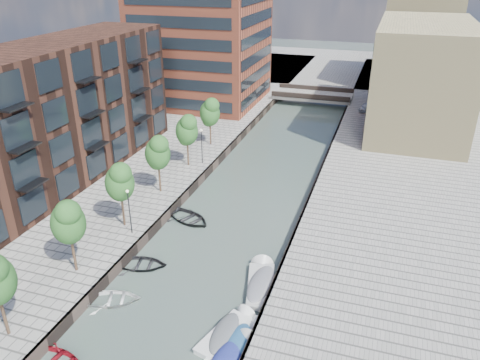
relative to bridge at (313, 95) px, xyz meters
The scene contains 25 objects.
water 32.03m from the bridge, 90.00° to the right, with size 300.00×300.00×0.00m, color #38473F.
quay_left 48.17m from the bridge, 138.37° to the right, with size 60.00×140.00×1.00m, color gray.
quay_right 35.79m from the bridge, 63.43° to the right, with size 20.00×140.00×1.00m, color gray.
quay_wall_left 32.59m from the bridge, 100.79° to the right, with size 0.25×140.00×1.00m, color #332823.
quay_wall_right 32.59m from the bridge, 79.21° to the right, with size 0.25×140.00×1.00m, color #332823.
far_closure 28.01m from the bridge, 90.00° to the left, with size 80.00×40.00×1.00m, color gray.
apartment_block 46.99m from the bridge, 115.46° to the right, with size 8.00×38.00×14.00m, color black.
tower 23.48m from the bridge, 157.62° to the right, with size 18.00×18.00×30.00m, color brown.
tan_block_near 19.99m from the bridge, 32.01° to the right, with size 12.00×25.00×14.00m, color tan.
tan_block_far 23.87m from the bridge, 45.00° to the left, with size 12.00×20.00×16.00m, color tan.
bridge is the anchor object (origin of this frame).
tree_2 54.81m from the bridge, 98.95° to the right, with size 2.50×2.50×5.95m.
tree_3 47.92m from the bridge, 100.25° to the right, with size 2.50×2.50×5.95m.
tree_4 41.08m from the bridge, 102.00° to the right, with size 2.50×2.50×5.95m.
tree_5 34.30m from the bridge, 104.44° to the right, with size 2.50×2.50×5.95m.
tree_6 27.63m from the bridge, 108.10° to the right, with size 2.50×2.50×5.95m.
lamp_1 48.58m from the bridge, 98.53° to the right, with size 0.24×0.24×4.12m.
lamp_2 32.87m from the bridge, 102.68° to the right, with size 0.24×0.24×4.12m.
sloop_1 51.14m from the bridge, 95.39° to the right, with size 3.02×4.22×0.87m, color black.
sloop_3 55.54m from the bridge, 94.79° to the right, with size 2.90×4.06×0.84m, color white.
sloop_4 43.23m from the bridge, 95.43° to the right, with size 3.36×4.70×0.97m, color black.
motorboat_1 55.95m from the bridge, 85.56° to the right, with size 2.95×5.09×1.61m.
motorboat_3 56.74m from the bridge, 84.51° to the right, with size 3.12×5.02×1.58m.
motorboat_4 50.39m from the bridge, 84.35° to the right, with size 3.16×5.84×1.85m.
car 10.45m from the bridge, 29.04° to the right, with size 1.36×3.38×1.15m, color #B4B8BA.
Camera 1 is at (12.31, -5.85, 22.34)m, focal length 35.00 mm.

